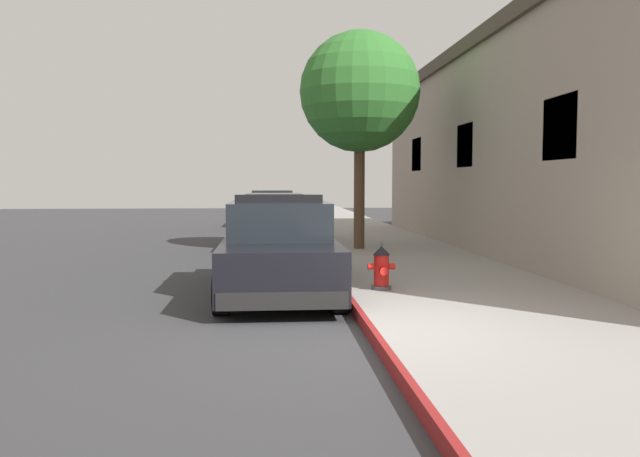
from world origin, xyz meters
The scene contains 9 objects.
ground_plane centered at (-4.13, 10.00, -0.10)m, with size 31.96×60.00×0.20m, color #353538.
sidewalk_pavement centered at (1.87, 10.00, 0.08)m, with size 3.73×60.00×0.17m, color gray.
curb_painted_edge centered at (-0.04, 10.00, 0.08)m, with size 0.08×60.00×0.17m, color maroon.
storefront_building centered at (6.85, 8.62, 2.76)m, with size 6.48×19.28×5.50m.
police_cruiser centered at (-1.08, 3.37, 0.74)m, with size 1.94×4.84×1.68m.
parked_car_silver_ahead centered at (-1.09, 11.50, 0.74)m, with size 1.94×4.84×1.56m.
parked_car_dark_far centered at (-1.09, 19.63, 0.74)m, with size 1.94×4.84×1.56m.
fire_hydrant centered at (0.55, 2.65, 0.52)m, with size 0.44×0.40×0.76m.
street_tree centered at (1.10, 9.09, 4.19)m, with size 3.09×3.09×5.59m.
Camera 1 is at (-1.27, -7.48, 1.89)m, focal length 36.07 mm.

